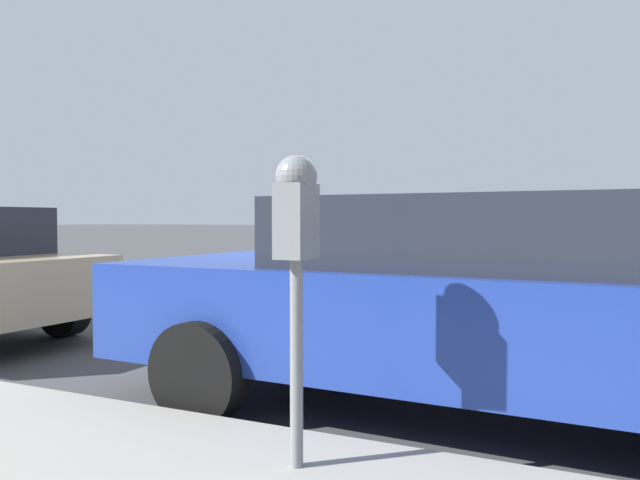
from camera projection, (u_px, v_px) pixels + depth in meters
name	position (u px, v px, depth m)	size (l,w,h in m)	color
ground_plane	(374.00, 362.00, 5.51)	(220.00, 220.00, 0.00)	#424244
parking_meter	(296.00, 230.00, 2.81)	(0.21, 0.19, 1.42)	gray
car_blue	(483.00, 298.00, 4.00)	(2.26, 4.83, 1.41)	navy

